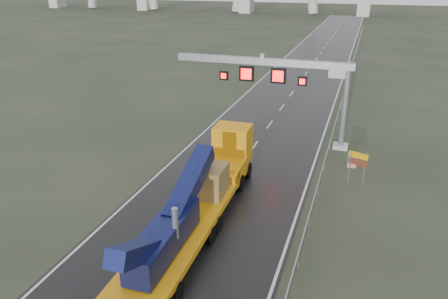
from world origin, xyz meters
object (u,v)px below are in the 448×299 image
(heavy_haul_truck, at_px, (200,195))
(striped_barrier, at_px, (352,161))
(sign_gantry, at_px, (287,77))
(exit_sign_pair, at_px, (358,162))

(heavy_haul_truck, distance_m, striped_barrier, 13.41)
(sign_gantry, distance_m, striped_barrier, 8.62)
(exit_sign_pair, distance_m, striped_barrier, 2.99)
(striped_barrier, bearing_deg, exit_sign_pair, -88.47)
(sign_gantry, xyz_separation_m, exit_sign_pair, (6.28, -6.47, -3.96))
(heavy_haul_truck, xyz_separation_m, exit_sign_pair, (8.42, 7.92, -0.07))
(sign_gantry, bearing_deg, striped_barrier, -32.24)
(exit_sign_pair, bearing_deg, heavy_haul_truck, -112.56)
(heavy_haul_truck, height_order, striped_barrier, heavy_haul_truck)
(exit_sign_pair, bearing_deg, striped_barrier, 122.23)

